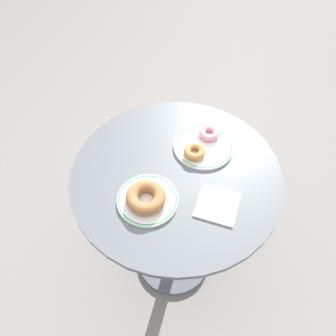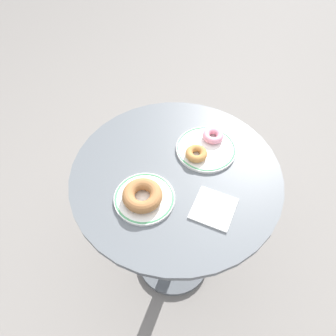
{
  "view_description": "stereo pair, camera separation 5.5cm",
  "coord_description": "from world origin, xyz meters",
  "px_view_note": "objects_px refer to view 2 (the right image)",
  "views": [
    {
      "loc": [
        -0.52,
        -0.32,
        1.5
      ],
      "look_at": [
        -0.01,
        0.02,
        0.72
      ],
      "focal_mm": 34.69,
      "sensor_mm": 36.0,
      "label": 1
    },
    {
      "loc": [
        -0.48,
        -0.37,
        1.5
      ],
      "look_at": [
        -0.01,
        0.02,
        0.72
      ],
      "focal_mm": 34.69,
      "sensor_mm": 36.0,
      "label": 2
    }
  ],
  "objects_px": {
    "cafe_table": "(175,208)",
    "donut_pink_frosted": "(213,136)",
    "donut_cinnamon": "(142,195)",
    "paper_napkin": "(214,208)",
    "donut_old_fashioned": "(196,154)",
    "plate_left": "(144,198)",
    "plate_right": "(206,149)"
  },
  "relations": [
    {
      "from": "donut_cinnamon",
      "to": "donut_old_fashioned",
      "type": "bearing_deg",
      "value": -5.7
    },
    {
      "from": "paper_napkin",
      "to": "cafe_table",
      "type": "bearing_deg",
      "value": 78.31
    },
    {
      "from": "donut_pink_frosted",
      "to": "plate_right",
      "type": "bearing_deg",
      "value": -171.52
    },
    {
      "from": "donut_cinnamon",
      "to": "donut_old_fashioned",
      "type": "height_order",
      "value": "donut_cinnamon"
    },
    {
      "from": "plate_left",
      "to": "donut_cinnamon",
      "type": "height_order",
      "value": "donut_cinnamon"
    },
    {
      "from": "donut_old_fashioned",
      "to": "paper_napkin",
      "type": "height_order",
      "value": "donut_old_fashioned"
    },
    {
      "from": "donut_cinnamon",
      "to": "paper_napkin",
      "type": "distance_m",
      "value": 0.21
    },
    {
      "from": "cafe_table",
      "to": "plate_right",
      "type": "bearing_deg",
      "value": -7.21
    },
    {
      "from": "donut_old_fashioned",
      "to": "cafe_table",
      "type": "bearing_deg",
      "value": 171.5
    },
    {
      "from": "cafe_table",
      "to": "paper_napkin",
      "type": "bearing_deg",
      "value": -101.69
    },
    {
      "from": "donut_pink_frosted",
      "to": "paper_napkin",
      "type": "xyz_separation_m",
      "value": [
        -0.22,
        -0.15,
        -0.02
      ]
    },
    {
      "from": "cafe_table",
      "to": "paper_napkin",
      "type": "distance_m",
      "value": 0.27
    },
    {
      "from": "donut_cinnamon",
      "to": "paper_napkin",
      "type": "xyz_separation_m",
      "value": [
        0.11,
        -0.17,
        -0.03
      ]
    },
    {
      "from": "plate_left",
      "to": "paper_napkin",
      "type": "relative_size",
      "value": 1.54
    },
    {
      "from": "donut_cinnamon",
      "to": "plate_right",
      "type": "bearing_deg",
      "value": -5.56
    },
    {
      "from": "cafe_table",
      "to": "donut_cinnamon",
      "type": "height_order",
      "value": "donut_cinnamon"
    },
    {
      "from": "donut_cinnamon",
      "to": "paper_napkin",
      "type": "relative_size",
      "value": 1.0
    },
    {
      "from": "cafe_table",
      "to": "donut_old_fashioned",
      "type": "bearing_deg",
      "value": -8.5
    },
    {
      "from": "cafe_table",
      "to": "donut_old_fashioned",
      "type": "relative_size",
      "value": 10.11
    },
    {
      "from": "plate_right",
      "to": "paper_napkin",
      "type": "height_order",
      "value": "plate_right"
    },
    {
      "from": "plate_left",
      "to": "donut_cinnamon",
      "type": "bearing_deg",
      "value": -177.6
    },
    {
      "from": "plate_left",
      "to": "donut_cinnamon",
      "type": "relative_size",
      "value": 1.55
    },
    {
      "from": "plate_right",
      "to": "donut_pink_frosted",
      "type": "relative_size",
      "value": 2.81
    },
    {
      "from": "donut_pink_frosted",
      "to": "plate_left",
      "type": "bearing_deg",
      "value": 176.39
    },
    {
      "from": "cafe_table",
      "to": "donut_pink_frosted",
      "type": "height_order",
      "value": "donut_pink_frosted"
    },
    {
      "from": "donut_cinnamon",
      "to": "donut_pink_frosted",
      "type": "bearing_deg",
      "value": -3.47
    },
    {
      "from": "donut_old_fashioned",
      "to": "plate_left",
      "type": "bearing_deg",
      "value": 174.03
    },
    {
      "from": "plate_left",
      "to": "paper_napkin",
      "type": "distance_m",
      "value": 0.2
    },
    {
      "from": "paper_napkin",
      "to": "donut_cinnamon",
      "type": "bearing_deg",
      "value": 121.92
    },
    {
      "from": "plate_left",
      "to": "donut_pink_frosted",
      "type": "xyz_separation_m",
      "value": [
        0.32,
        -0.02,
        0.02
      ]
    },
    {
      "from": "cafe_table",
      "to": "plate_left",
      "type": "distance_m",
      "value": 0.26
    },
    {
      "from": "plate_right",
      "to": "donut_pink_frosted",
      "type": "distance_m",
      "value": 0.05
    }
  ]
}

